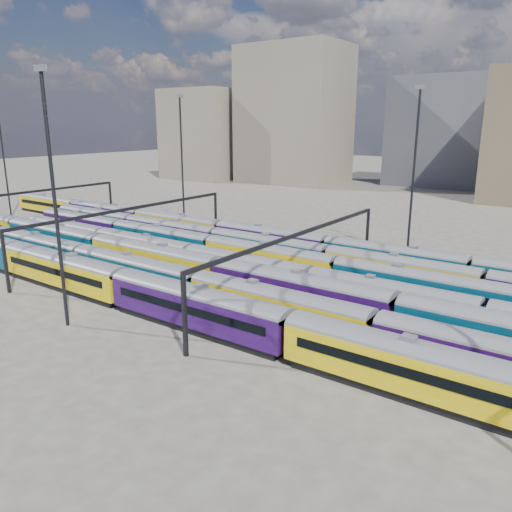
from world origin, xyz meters
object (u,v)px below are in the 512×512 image
Objects in this scene: rake_2 at (154,257)px; mast_2 at (54,192)px; rake_0 at (123,283)px; rake_1 at (276,303)px.

rake_2 is 6.16× the size of mast_2.
mast_2 is at bearing -94.87° from rake_0.
rake_0 is at bearing -164.15° from rake_1.
mast_2 reaches higher than rake_2.
rake_2 is at bearing 119.08° from rake_0.
mast_2 is at bearing -73.72° from rake_2.
mast_2 is (-18.21, -12.00, 11.24)m from rake_1.
rake_0 is 5.23× the size of mast_2.
rake_0 is 11.44m from rake_2.
rake_1 is at bearing -12.17° from rake_2.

